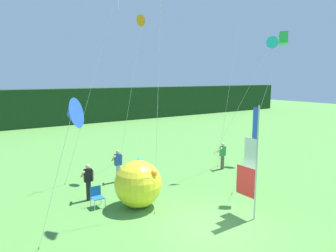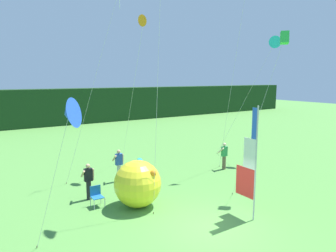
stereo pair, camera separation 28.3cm
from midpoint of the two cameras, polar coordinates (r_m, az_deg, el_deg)
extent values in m
plane|color=#518E3D|center=(12.35, 8.45, -18.09)|extent=(120.00, 120.00, 0.00)
cube|color=#193819|center=(38.84, -21.82, 3.14)|extent=(80.00, 2.40, 4.30)
cylinder|color=#B7B7BC|center=(12.55, 16.44, -6.78)|extent=(0.06, 0.06, 4.55)
cube|color=red|center=(13.12, 14.56, -9.90)|extent=(0.02, 0.97, 1.21)
cube|color=white|center=(12.67, 15.38, -4.89)|extent=(0.02, 0.60, 1.21)
cube|color=blue|center=(12.32, 16.25, 0.45)|extent=(0.02, 0.23, 1.21)
cylinder|color=black|center=(15.03, -13.81, -11.39)|extent=(0.22, 0.22, 0.89)
cube|color=black|center=(14.79, -13.91, -8.69)|extent=(0.36, 0.20, 0.59)
sphere|color=tan|center=(14.67, -13.98, -7.14)|extent=(0.20, 0.20, 0.20)
cylinder|color=tan|center=(14.76, -14.86, -8.48)|extent=(0.09, 0.48, 0.42)
cylinder|color=tan|center=(14.88, -13.07, -8.67)|extent=(0.09, 0.14, 0.56)
cylinder|color=brown|center=(19.54, 10.67, -6.63)|extent=(0.22, 0.22, 0.83)
cube|color=#2D8E4C|center=(19.36, 10.73, -4.59)|extent=(0.36, 0.20, 0.60)
sphere|color=beige|center=(19.27, 10.76, -3.37)|extent=(0.20, 0.20, 0.20)
cylinder|color=beige|center=(19.23, 10.11, -4.43)|extent=(0.09, 0.48, 0.42)
cylinder|color=beige|center=(19.53, 11.20, -4.55)|extent=(0.09, 0.14, 0.56)
cylinder|color=#B7B2A3|center=(17.21, -8.50, -8.55)|extent=(0.22, 0.22, 0.92)
cube|color=#284CA8|center=(17.00, -8.56, -6.07)|extent=(0.36, 0.20, 0.62)
sphere|color=tan|center=(16.89, -8.59, -4.67)|extent=(0.20, 0.20, 0.20)
cylinder|color=tan|center=(16.94, -9.36, -5.86)|extent=(0.09, 0.48, 0.42)
cylinder|color=tan|center=(17.10, -7.86, -6.02)|extent=(0.09, 0.14, 0.56)
sphere|color=yellow|center=(13.74, -5.01, -10.51)|extent=(2.06, 2.06, 2.06)
sphere|color=#23B2C6|center=(14.47, -4.07, -7.73)|extent=(0.29, 0.29, 0.29)
sphere|color=#23B2C6|center=(14.04, -4.67, -6.46)|extent=(0.29, 0.29, 0.29)
sphere|color=orange|center=(13.08, -2.12, -8.67)|extent=(0.29, 0.29, 0.29)
cylinder|color=#BCBCC1|center=(13.96, -12.83, -14.00)|extent=(0.03, 0.03, 0.42)
cylinder|color=#BCBCC1|center=(14.11, -10.95, -13.67)|extent=(0.03, 0.03, 0.42)
cylinder|color=#BCBCC1|center=(14.38, -13.51, -13.32)|extent=(0.03, 0.03, 0.42)
cylinder|color=#BCBCC1|center=(14.53, -11.68, -13.02)|extent=(0.03, 0.03, 0.42)
cube|color=#1E66B2|center=(14.16, -12.27, -12.66)|extent=(0.48, 0.48, 0.03)
cube|color=#1E66B2|center=(14.29, -12.65, -11.46)|extent=(0.48, 0.03, 0.44)
cylinder|color=brown|center=(23.42, 9.34, -4.95)|extent=(0.03, 0.03, 0.08)
cylinder|color=silver|center=(22.46, 14.22, 4.45)|extent=(2.12, 3.09, 7.93)
cone|color=#23B2C6|center=(22.33, 19.50, 14.39)|extent=(0.73, 0.90, 0.84)
cylinder|color=brown|center=(17.55, -17.74, -9.98)|extent=(0.03, 0.03, 0.08)
cylinder|color=silver|center=(16.96, -13.20, 7.05)|extent=(3.18, 0.35, 10.23)
cylinder|color=white|center=(17.84, -8.39, 21.56)|extent=(0.02, 0.02, 0.70)
cylinder|color=brown|center=(20.08, 9.80, -7.29)|extent=(0.03, 0.03, 0.08)
cylinder|color=silver|center=(19.16, 12.02, 7.39)|extent=(0.68, 1.08, 10.31)
cylinder|color=brown|center=(13.33, -2.05, -15.69)|extent=(0.03, 0.03, 0.08)
cylinder|color=silver|center=(12.67, -1.34, 6.11)|extent=(0.87, 0.73, 9.95)
cylinder|color=brown|center=(21.59, -8.01, -6.10)|extent=(0.03, 0.03, 0.08)
cylinder|color=silver|center=(19.53, -6.23, 5.29)|extent=(0.11, 3.12, 8.77)
cone|color=orange|center=(18.42, -4.03, 18.80)|extent=(0.55, 0.74, 0.69)
cylinder|color=brown|center=(15.66, 12.26, -12.07)|extent=(0.03, 0.03, 0.08)
cylinder|color=silver|center=(15.24, 16.68, 1.39)|extent=(2.11, 0.91, 7.40)
cube|color=green|center=(15.77, 21.13, 14.90)|extent=(0.58, 0.58, 0.60)
cylinder|color=brown|center=(11.79, -22.27, -19.86)|extent=(0.03, 0.03, 0.08)
cylinder|color=silver|center=(10.65, -19.73, -9.91)|extent=(1.08, 0.81, 4.49)
cone|color=blue|center=(9.92, -16.91, 2.19)|extent=(1.02, 1.05, 0.99)
camera|label=1|loc=(0.14, -89.43, 0.09)|focal=33.17mm
camera|label=2|loc=(0.14, 90.57, -0.09)|focal=33.17mm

